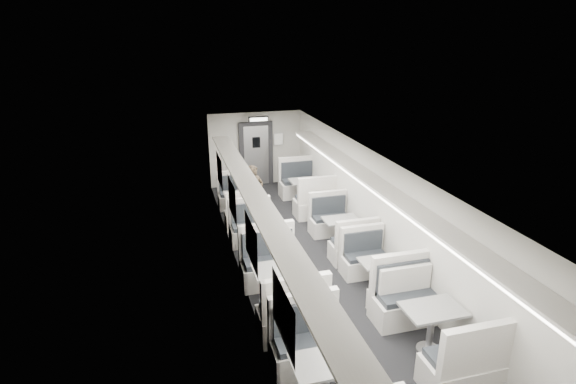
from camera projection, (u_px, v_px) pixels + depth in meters
room at (314, 220)px, 9.16m from camera, size 3.24×12.24×2.64m
booth_left_a at (240, 205)px, 12.25m from camera, size 0.98×1.99×1.06m
booth_left_b at (258, 243)px, 10.03m from camera, size 1.02×2.07×1.11m
booth_left_c at (280, 287)px, 8.21m from camera, size 1.14×2.31×1.24m
booth_right_a at (306, 193)px, 13.02m from camera, size 1.11×2.25×1.20m
booth_right_b at (341, 232)px, 10.57m from camera, size 0.99×2.00×1.07m
booth_right_c at (380, 276)px, 8.71m from camera, size 0.96×1.94×1.04m
booth_right_d at (431, 329)px, 7.07m from camera, size 1.12×2.26×1.21m
passenger at (254, 193)px, 11.90m from camera, size 0.66×0.56×1.53m
window_a at (220, 171)px, 11.82m from camera, size 0.02×1.18×0.84m
window_b at (232, 199)px, 9.83m from camera, size 0.02×1.18×0.84m
window_c at (251, 243)px, 7.83m from camera, size 0.02×1.18×0.84m
window_d at (283, 315)px, 5.84m from camera, size 0.02×1.18×0.84m
luggage_rack_left at (256, 197)px, 8.34m from camera, size 0.46×10.40×0.09m
luggage_rack_right at (378, 186)px, 8.95m from camera, size 0.46×10.40×0.09m
vestibule_door at (256, 154)px, 14.60m from camera, size 1.10×0.13×2.10m
exit_sign at (258, 119)px, 13.73m from camera, size 0.62×0.12×0.16m
wall_notice at (278, 139)px, 14.62m from camera, size 0.32×0.02×0.40m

